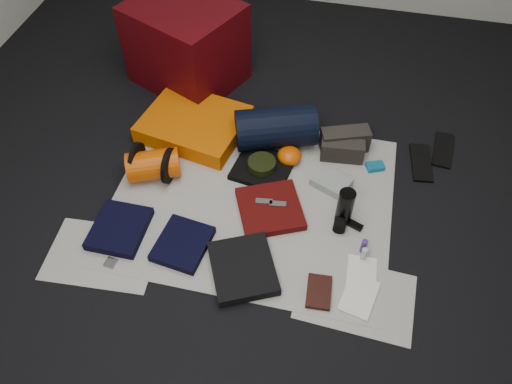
% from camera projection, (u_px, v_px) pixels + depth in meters
% --- Properties ---
extents(floor, '(4.50, 4.50, 0.02)m').
position_uv_depth(floor, '(253.00, 200.00, 2.92)').
color(floor, black).
rests_on(floor, ground).
extents(newspaper_mat, '(1.60, 1.30, 0.01)m').
position_uv_depth(newspaper_mat, '(253.00, 199.00, 2.91)').
color(newspaper_mat, beige).
rests_on(newspaper_mat, floor).
extents(newspaper_sheet_front_left, '(0.61, 0.44, 0.00)m').
position_uv_depth(newspaper_sheet_front_left, '(102.00, 254.00, 2.67)').
color(newspaper_sheet_front_left, beige).
rests_on(newspaper_sheet_front_left, floor).
extents(newspaper_sheet_front_right, '(0.60, 0.43, 0.00)m').
position_uv_depth(newspaper_sheet_front_right, '(356.00, 297.00, 2.51)').
color(newspaper_sheet_front_right, beige).
rests_on(newspaper_sheet_front_right, floor).
extents(red_cabinet, '(0.86, 0.80, 0.57)m').
position_uv_depth(red_cabinet, '(186.00, 44.00, 3.41)').
color(red_cabinet, '#4B050A').
rests_on(red_cabinet, floor).
extents(sleeping_pad, '(0.71, 0.62, 0.11)m').
position_uv_depth(sleeping_pad, '(194.00, 124.00, 3.23)').
color(sleeping_pad, '#DE5E02').
rests_on(sleeping_pad, newspaper_mat).
extents(stuff_sack, '(0.35, 0.29, 0.18)m').
position_uv_depth(stuff_sack, '(153.00, 165.00, 2.96)').
color(stuff_sack, '#CE4903').
rests_on(stuff_sack, newspaper_mat).
extents(sack_strap_left, '(0.02, 0.22, 0.22)m').
position_uv_depth(sack_strap_left, '(137.00, 160.00, 2.96)').
color(sack_strap_left, black).
rests_on(sack_strap_left, newspaper_mat).
extents(sack_strap_right, '(0.02, 0.22, 0.22)m').
position_uv_depth(sack_strap_right, '(169.00, 166.00, 2.93)').
color(sack_strap_right, black).
rests_on(sack_strap_right, newspaper_mat).
extents(navy_duffel, '(0.55, 0.41, 0.26)m').
position_uv_depth(navy_duffel, '(276.00, 128.00, 3.10)').
color(navy_duffel, black).
rests_on(navy_duffel, newspaper_mat).
extents(boonie_brim, '(0.36, 0.36, 0.01)m').
position_uv_depth(boonie_brim, '(262.00, 170.00, 3.05)').
color(boonie_brim, black).
rests_on(boonie_brim, newspaper_mat).
extents(boonie_crown, '(0.17, 0.17, 0.07)m').
position_uv_depth(boonie_crown, '(262.00, 166.00, 3.01)').
color(boonie_crown, black).
rests_on(boonie_crown, boonie_brim).
extents(hiking_boot_left, '(0.32, 0.21, 0.15)m').
position_uv_depth(hiking_boot_left, '(345.00, 140.00, 3.11)').
color(hiking_boot_left, '#2C2923').
rests_on(hiking_boot_left, newspaper_mat).
extents(hiking_boot_right, '(0.27, 0.12, 0.13)m').
position_uv_depth(hiking_boot_right, '(342.00, 151.00, 3.07)').
color(hiking_boot_right, '#2C2923').
rests_on(hiking_boot_right, newspaper_mat).
extents(flip_flop_left, '(0.15, 0.32, 0.02)m').
position_uv_depth(flip_flop_left, '(421.00, 163.00, 3.09)').
color(flip_flop_left, black).
rests_on(flip_flop_left, floor).
extents(flip_flop_right, '(0.14, 0.31, 0.02)m').
position_uv_depth(flip_flop_right, '(443.00, 150.00, 3.16)').
color(flip_flop_right, black).
rests_on(flip_flop_right, floor).
extents(trousers_navy_a, '(0.28, 0.32, 0.05)m').
position_uv_depth(trousers_navy_a, '(119.00, 229.00, 2.74)').
color(trousers_navy_a, black).
rests_on(trousers_navy_a, newspaper_mat).
extents(trousers_navy_b, '(0.30, 0.33, 0.05)m').
position_uv_depth(trousers_navy_b, '(183.00, 244.00, 2.68)').
color(trousers_navy_b, black).
rests_on(trousers_navy_b, newspaper_mat).
extents(trousers_charcoal, '(0.44, 0.46, 0.06)m').
position_uv_depth(trousers_charcoal, '(243.00, 268.00, 2.58)').
color(trousers_charcoal, black).
rests_on(trousers_charcoal, newspaper_mat).
extents(black_tshirt, '(0.38, 0.36, 0.03)m').
position_uv_depth(black_tshirt, '(263.00, 167.00, 3.04)').
color(black_tshirt, black).
rests_on(black_tshirt, newspaper_mat).
extents(red_shirt, '(0.46, 0.46, 0.05)m').
position_uv_depth(red_shirt, '(270.00, 209.00, 2.83)').
color(red_shirt, '#490907').
rests_on(red_shirt, newspaper_mat).
extents(orange_stuff_sack, '(0.17, 0.17, 0.10)m').
position_uv_depth(orange_stuff_sack, '(289.00, 156.00, 3.06)').
color(orange_stuff_sack, '#CE4903').
rests_on(orange_stuff_sack, newspaper_mat).
extents(first_aid_pouch, '(0.26, 0.23, 0.05)m').
position_uv_depth(first_aid_pouch, '(331.00, 182.00, 2.96)').
color(first_aid_pouch, gray).
rests_on(first_aid_pouch, newspaper_mat).
extents(water_bottle, '(0.12, 0.12, 0.23)m').
position_uv_depth(water_bottle, '(345.00, 207.00, 2.73)').
color(water_bottle, black).
rests_on(water_bottle, newspaper_mat).
extents(speaker, '(0.08, 0.18, 0.07)m').
position_uv_depth(speaker, '(341.00, 218.00, 2.78)').
color(speaker, black).
rests_on(speaker, newspaper_mat).
extents(compact_camera, '(0.11, 0.07, 0.04)m').
position_uv_depth(compact_camera, '(343.00, 186.00, 2.94)').
color(compact_camera, '#B4B5B9').
rests_on(compact_camera, newspaper_mat).
extents(cyan_case, '(0.12, 0.10, 0.03)m').
position_uv_depth(cyan_case, '(375.00, 166.00, 3.05)').
color(cyan_case, '#0D6185').
rests_on(cyan_case, newspaper_mat).
extents(toiletry_purple, '(0.04, 0.04, 0.10)m').
position_uv_depth(toiletry_purple, '(364.00, 246.00, 2.64)').
color(toiletry_purple, '#45267C').
rests_on(toiletry_purple, newspaper_mat).
extents(toiletry_clear, '(0.03, 0.03, 0.09)m').
position_uv_depth(toiletry_clear, '(364.00, 254.00, 2.62)').
color(toiletry_clear, '#B2B7B2').
rests_on(toiletry_clear, newspaper_mat).
extents(paperback_book, '(0.13, 0.20, 0.03)m').
position_uv_depth(paperback_book, '(319.00, 292.00, 2.51)').
color(paperback_book, black).
rests_on(paperback_book, newspaper_mat).
extents(map_booklet, '(0.20, 0.26, 0.01)m').
position_uv_depth(map_booklet, '(359.00, 296.00, 2.51)').
color(map_booklet, white).
rests_on(map_booklet, newspaper_mat).
extents(map_printout, '(0.16, 0.20, 0.01)m').
position_uv_depth(map_printout, '(362.00, 272.00, 2.60)').
color(map_printout, white).
rests_on(map_printout, newspaper_mat).
extents(sunglasses, '(0.10, 0.07, 0.02)m').
position_uv_depth(sunglasses, '(354.00, 225.00, 2.78)').
color(sunglasses, black).
rests_on(sunglasses, newspaper_mat).
extents(key_cluster, '(0.07, 0.07, 0.01)m').
position_uv_depth(key_cluster, '(111.00, 263.00, 2.63)').
color(key_cluster, '#B4B5B9').
rests_on(key_cluster, newspaper_mat).
extents(tape_roll, '(0.05, 0.05, 0.04)m').
position_uv_depth(tape_roll, '(267.00, 161.00, 3.03)').
color(tape_roll, silver).
rests_on(tape_roll, black_tshirt).
extents(energy_bar_a, '(0.10, 0.05, 0.01)m').
position_uv_depth(energy_bar_a, '(264.00, 202.00, 2.83)').
color(energy_bar_a, '#B4B5B9').
rests_on(energy_bar_a, red_shirt).
extents(energy_bar_b, '(0.10, 0.05, 0.01)m').
position_uv_depth(energy_bar_b, '(278.00, 204.00, 2.82)').
color(energy_bar_b, '#B4B5B9').
rests_on(energy_bar_b, red_shirt).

